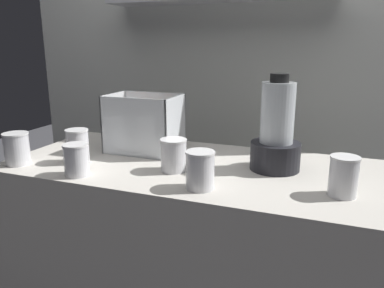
{
  "coord_description": "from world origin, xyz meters",
  "views": [
    {
      "loc": [
        0.48,
        -1.27,
        1.34
      ],
      "look_at": [
        0.0,
        0.0,
        0.98
      ],
      "focal_mm": 35.51,
      "sensor_mm": 36.0,
      "label": 1
    }
  ],
  "objects_px": {
    "juice_cup_pomegranate_middle": "(77,162)",
    "juice_cup_mango_right": "(174,157)",
    "blender_pitcher": "(276,135)",
    "juice_cup_orange_far_right": "(200,173)",
    "juice_cup_orange_far_left": "(17,150)",
    "juice_cup_pomegranate_left": "(78,148)",
    "juice_cup_beet_rightmost": "(343,179)",
    "carrot_display_bin": "(145,134)"
  },
  "relations": [
    {
      "from": "juice_cup_pomegranate_middle",
      "to": "juice_cup_mango_right",
      "type": "bearing_deg",
      "value": 28.94
    },
    {
      "from": "blender_pitcher",
      "to": "juice_cup_orange_far_right",
      "type": "height_order",
      "value": "blender_pitcher"
    },
    {
      "from": "blender_pitcher",
      "to": "juice_cup_pomegranate_middle",
      "type": "xyz_separation_m",
      "value": [
        -0.63,
        -0.31,
        -0.08
      ]
    },
    {
      "from": "juice_cup_orange_far_left",
      "to": "blender_pitcher",
      "type": "bearing_deg",
      "value": 17.19
    },
    {
      "from": "juice_cup_pomegranate_left",
      "to": "juice_cup_beet_rightmost",
      "type": "bearing_deg",
      "value": 0.23
    },
    {
      "from": "juice_cup_orange_far_left",
      "to": "juice_cup_orange_far_right",
      "type": "height_order",
      "value": "same"
    },
    {
      "from": "carrot_display_bin",
      "to": "juice_cup_orange_far_right",
      "type": "xyz_separation_m",
      "value": [
        0.36,
        -0.32,
        -0.02
      ]
    },
    {
      "from": "blender_pitcher",
      "to": "juice_cup_pomegranate_left",
      "type": "xyz_separation_m",
      "value": [
        -0.71,
        -0.18,
        -0.07
      ]
    },
    {
      "from": "blender_pitcher",
      "to": "juice_cup_orange_far_right",
      "type": "relative_size",
      "value": 2.83
    },
    {
      "from": "juice_cup_pomegranate_left",
      "to": "juice_cup_pomegranate_middle",
      "type": "relative_size",
      "value": 1.16
    },
    {
      "from": "carrot_display_bin",
      "to": "juice_cup_pomegranate_middle",
      "type": "distance_m",
      "value": 0.37
    },
    {
      "from": "juice_cup_mango_right",
      "to": "juice_cup_orange_far_right",
      "type": "relative_size",
      "value": 0.96
    },
    {
      "from": "carrot_display_bin",
      "to": "juice_cup_orange_far_right",
      "type": "relative_size",
      "value": 2.41
    },
    {
      "from": "carrot_display_bin",
      "to": "blender_pitcher",
      "type": "xyz_separation_m",
      "value": [
        0.55,
        -0.05,
        0.06
      ]
    },
    {
      "from": "juice_cup_pomegranate_left",
      "to": "juice_cup_pomegranate_middle",
      "type": "bearing_deg",
      "value": -54.94
    },
    {
      "from": "juice_cup_orange_far_right",
      "to": "juice_cup_beet_rightmost",
      "type": "xyz_separation_m",
      "value": [
        0.42,
        0.09,
        0.0
      ]
    },
    {
      "from": "carrot_display_bin",
      "to": "juice_cup_pomegranate_left",
      "type": "distance_m",
      "value": 0.28
    },
    {
      "from": "juice_cup_pomegranate_middle",
      "to": "juice_cup_beet_rightmost",
      "type": "distance_m",
      "value": 0.86
    },
    {
      "from": "juice_cup_pomegranate_middle",
      "to": "juice_cup_mango_right",
      "type": "xyz_separation_m",
      "value": [
        0.29,
        0.16,
        0.0
      ]
    },
    {
      "from": "juice_cup_orange_far_right",
      "to": "juice_cup_pomegranate_left",
      "type": "bearing_deg",
      "value": 170.34
    },
    {
      "from": "juice_cup_pomegranate_middle",
      "to": "juice_cup_beet_rightmost",
      "type": "xyz_separation_m",
      "value": [
        0.85,
        0.13,
        0.0
      ]
    },
    {
      "from": "blender_pitcher",
      "to": "juice_cup_mango_right",
      "type": "xyz_separation_m",
      "value": [
        -0.33,
        -0.15,
        -0.08
      ]
    },
    {
      "from": "juice_cup_orange_far_left",
      "to": "juice_cup_pomegranate_middle",
      "type": "distance_m",
      "value": 0.29
    },
    {
      "from": "blender_pitcher",
      "to": "juice_cup_mango_right",
      "type": "relative_size",
      "value": 2.94
    },
    {
      "from": "juice_cup_pomegranate_middle",
      "to": "carrot_display_bin",
      "type": "bearing_deg",
      "value": 78.1
    },
    {
      "from": "blender_pitcher",
      "to": "juice_cup_orange_far_left",
      "type": "height_order",
      "value": "blender_pitcher"
    },
    {
      "from": "carrot_display_bin",
      "to": "juice_cup_mango_right",
      "type": "xyz_separation_m",
      "value": [
        0.22,
        -0.2,
        -0.02
      ]
    },
    {
      "from": "blender_pitcher",
      "to": "juice_cup_beet_rightmost",
      "type": "distance_m",
      "value": 0.3
    },
    {
      "from": "juice_cup_pomegranate_middle",
      "to": "juice_cup_beet_rightmost",
      "type": "height_order",
      "value": "juice_cup_beet_rightmost"
    },
    {
      "from": "juice_cup_pomegranate_left",
      "to": "blender_pitcher",
      "type": "bearing_deg",
      "value": 14.37
    },
    {
      "from": "juice_cup_orange_far_left",
      "to": "juice_cup_beet_rightmost",
      "type": "distance_m",
      "value": 1.14
    },
    {
      "from": "juice_cup_mango_right",
      "to": "juice_cup_orange_far_right",
      "type": "distance_m",
      "value": 0.19
    },
    {
      "from": "juice_cup_beet_rightmost",
      "to": "juice_cup_pomegranate_middle",
      "type": "bearing_deg",
      "value": -171.47
    },
    {
      "from": "juice_cup_orange_far_left",
      "to": "juice_cup_orange_far_right",
      "type": "distance_m",
      "value": 0.72
    },
    {
      "from": "juice_cup_orange_far_right",
      "to": "juice_cup_orange_far_left",
      "type": "bearing_deg",
      "value": -179.2
    },
    {
      "from": "blender_pitcher",
      "to": "juice_cup_beet_rightmost",
      "type": "relative_size",
      "value": 2.79
    },
    {
      "from": "juice_cup_orange_far_right",
      "to": "juice_cup_beet_rightmost",
      "type": "bearing_deg",
      "value": 12.6
    },
    {
      "from": "juice_cup_pomegranate_left",
      "to": "juice_cup_mango_right",
      "type": "bearing_deg",
      "value": 5.63
    },
    {
      "from": "juice_cup_orange_far_left",
      "to": "juice_cup_mango_right",
      "type": "xyz_separation_m",
      "value": [
        0.58,
        0.14,
        -0.0
      ]
    },
    {
      "from": "juice_cup_pomegranate_middle",
      "to": "juice_cup_pomegranate_left",
      "type": "bearing_deg",
      "value": 125.06
    },
    {
      "from": "juice_cup_orange_far_right",
      "to": "juice_cup_mango_right",
      "type": "bearing_deg",
      "value": 138.78
    },
    {
      "from": "blender_pitcher",
      "to": "juice_cup_pomegranate_middle",
      "type": "distance_m",
      "value": 0.7
    }
  ]
}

